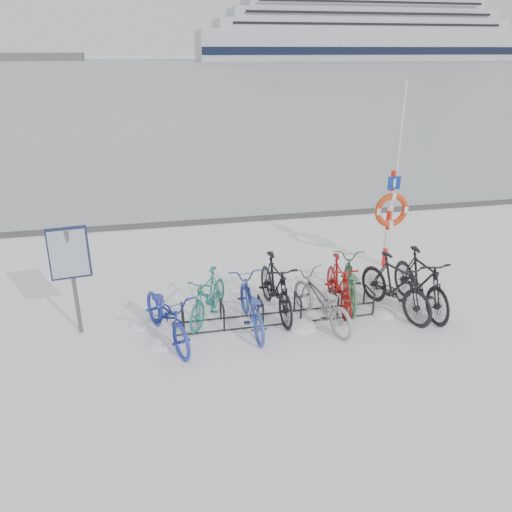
# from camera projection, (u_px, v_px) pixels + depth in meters

# --- Properties ---
(ground) EXTENTS (900.00, 900.00, 0.00)m
(ground) POSITION_uv_depth(u_px,v_px,m) (279.00, 319.00, 9.44)
(ground) COLOR white
(ground) RESTS_ON ground
(ice_sheet) EXTENTS (400.00, 298.00, 0.02)m
(ice_sheet) POSITION_uv_depth(u_px,v_px,m) (151.00, 67.00, 149.55)
(ice_sheet) COLOR #A1AFB6
(ice_sheet) RESTS_ON ground
(quay_edge) EXTENTS (400.00, 0.25, 0.10)m
(quay_edge) POSITION_uv_depth(u_px,v_px,m) (230.00, 220.00, 14.76)
(quay_edge) COLOR #3F3F42
(quay_edge) RESTS_ON ground
(bike_rack) EXTENTS (4.00, 0.48, 0.46)m
(bike_rack) POSITION_uv_depth(u_px,v_px,m) (279.00, 311.00, 9.37)
(bike_rack) COLOR black
(bike_rack) RESTS_ON ground
(info_board) EXTENTS (0.69, 0.33, 1.99)m
(info_board) POSITION_uv_depth(u_px,v_px,m) (70.00, 259.00, 8.44)
(info_board) COLOR #595B5E
(info_board) RESTS_ON ground
(lifebuoy_station) EXTENTS (0.79, 0.23, 4.13)m
(lifebuoy_station) POSITION_uv_depth(u_px,v_px,m) (391.00, 210.00, 11.21)
(lifebuoy_station) COLOR red
(lifebuoy_station) RESTS_ON ground
(cruise_ferry) EXTENTS (151.19, 28.49, 49.68)m
(cruise_ferry) POSITION_uv_depth(u_px,v_px,m) (359.00, 29.00, 229.76)
(cruise_ferry) COLOR silver
(cruise_ferry) RESTS_ON ground
(bike_0) EXTENTS (1.28, 2.09, 1.04)m
(bike_0) POSITION_uv_depth(u_px,v_px,m) (167.00, 313.00, 8.60)
(bike_0) COLOR #212F9C
(bike_0) RESTS_ON ground
(bike_1) EXTENTS (1.21, 1.63, 0.97)m
(bike_1) POSITION_uv_depth(u_px,v_px,m) (208.00, 295.00, 9.30)
(bike_1) COLOR #1F7169
(bike_1) RESTS_ON ground
(bike_2) EXTENTS (0.68, 1.84, 0.95)m
(bike_2) POSITION_uv_depth(u_px,v_px,m) (251.00, 303.00, 9.02)
(bike_2) COLOR #2F439E
(bike_2) RESTS_ON ground
(bike_3) EXTENTS (0.68, 1.96, 1.16)m
(bike_3) POSITION_uv_depth(u_px,v_px,m) (276.00, 285.00, 9.49)
(bike_3) COLOR black
(bike_3) RESTS_ON ground
(bike_4) EXTENTS (1.12, 1.96, 0.97)m
(bike_4) POSITION_uv_depth(u_px,v_px,m) (321.00, 299.00, 9.15)
(bike_4) COLOR #94959B
(bike_4) RESTS_ON ground
(bike_5) EXTENTS (0.64, 1.77, 1.04)m
(bike_5) POSITION_uv_depth(u_px,v_px,m) (339.00, 283.00, 9.71)
(bike_5) COLOR maroon
(bike_5) RESTS_ON ground
(bike_6) EXTENTS (1.09, 1.89, 0.94)m
(bike_6) POSITION_uv_depth(u_px,v_px,m) (350.00, 280.00, 9.95)
(bike_6) COLOR #396C43
(bike_6) RESTS_ON ground
(bike_7) EXTENTS (1.07, 2.01, 1.16)m
(bike_7) POSITION_uv_depth(u_px,v_px,m) (396.00, 284.00, 9.51)
(bike_7) COLOR black
(bike_7) RESTS_ON ground
(bike_8) EXTENTS (0.63, 2.02, 1.20)m
(bike_8) POSITION_uv_depth(u_px,v_px,m) (421.00, 280.00, 9.63)
(bike_8) COLOR black
(bike_8) RESTS_ON ground
(snow_drifts) EXTENTS (5.75, 1.58, 0.21)m
(snow_drifts) POSITION_uv_depth(u_px,v_px,m) (289.00, 316.00, 9.53)
(snow_drifts) COLOR white
(snow_drifts) RESTS_ON ground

